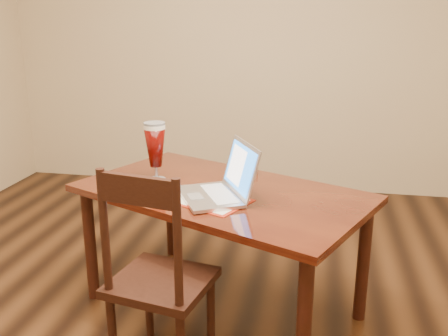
# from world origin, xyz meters

# --- Properties ---
(dining_table) EXTENTS (1.63, 1.32, 0.98)m
(dining_table) POSITION_xyz_m (0.05, 0.44, 0.61)
(dining_table) COLOR #4F1A0A
(dining_table) RESTS_ON ground
(dining_chair) EXTENTS (0.47, 0.45, 0.94)m
(dining_chair) POSITION_xyz_m (-0.10, -0.09, 0.44)
(dining_chair) COLOR black
(dining_chair) RESTS_ON ground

